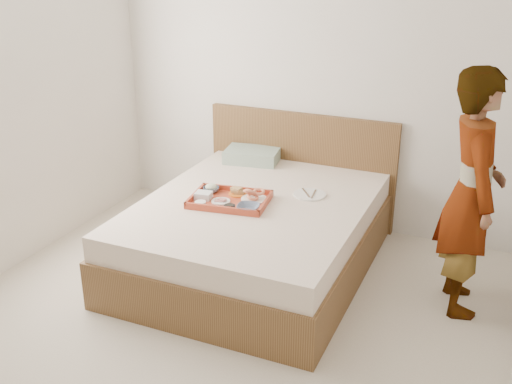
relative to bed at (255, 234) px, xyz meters
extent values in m
cube|color=beige|center=(0.08, -1.00, -0.27)|extent=(3.50, 4.00, 0.01)
cube|color=silver|center=(0.08, 1.00, 1.04)|extent=(3.50, 0.01, 2.60)
cube|color=brown|center=(0.00, 0.00, 0.00)|extent=(1.65, 2.00, 0.53)
cube|color=brown|center=(0.00, 0.97, 0.21)|extent=(1.65, 0.06, 0.95)
cube|color=#9DB59C|center=(-0.38, 0.79, 0.32)|extent=(0.49, 0.37, 0.11)
cube|color=#AB3723|center=(-0.16, -0.09, 0.29)|extent=(0.60, 0.47, 0.05)
cylinder|color=white|center=(-0.01, -0.01, 0.29)|extent=(0.22, 0.22, 0.01)
imported|color=#162541|center=(0.03, -0.19, 0.30)|extent=(0.18, 0.18, 0.04)
cylinder|color=black|center=(-0.09, -0.23, 0.29)|extent=(0.09, 0.09, 0.03)
cylinder|color=white|center=(-0.21, -0.14, 0.28)|extent=(0.15, 0.15, 0.01)
cylinder|color=orange|center=(-0.16, 0.04, 0.28)|extent=(0.15, 0.15, 0.01)
imported|color=#162541|center=(-0.36, 0.01, 0.30)|extent=(0.14, 0.14, 0.04)
cube|color=silver|center=(-0.35, -0.13, 0.30)|extent=(0.13, 0.11, 0.05)
cylinder|color=white|center=(-0.31, -0.25, 0.29)|extent=(0.09, 0.09, 0.03)
cylinder|color=white|center=(0.32, 0.27, 0.27)|extent=(0.30, 0.30, 0.01)
imported|color=silver|center=(1.45, 0.08, 0.54)|extent=(0.53, 0.67, 1.61)
camera|label=1|loc=(1.63, -3.70, 1.99)|focal=42.71mm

